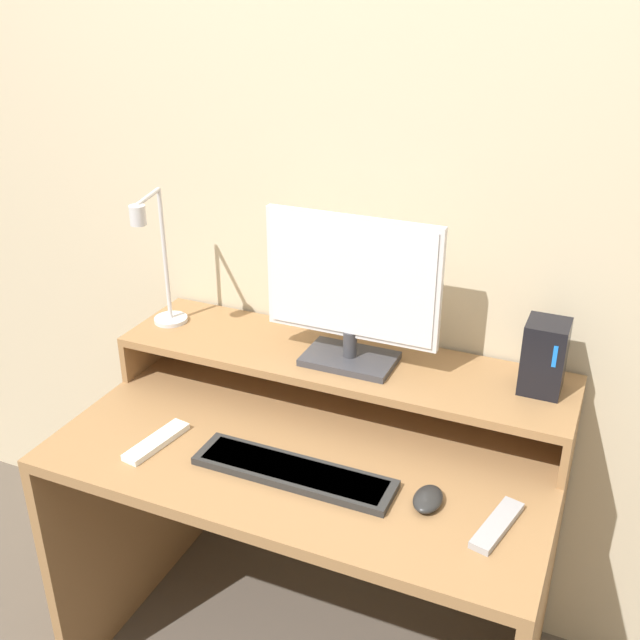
% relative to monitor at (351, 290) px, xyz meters
% --- Properties ---
extents(wall_back, '(6.00, 0.05, 2.50)m').
position_rel_monitor_xyz_m(wall_back, '(-0.03, 0.20, 0.15)').
color(wall_back, beige).
rests_on(wall_back, ground_plane).
extents(desk, '(1.21, 0.71, 0.76)m').
position_rel_monitor_xyz_m(desk, '(-0.03, -0.19, -0.56)').
color(desk, olive).
rests_on(desk, ground_plane).
extents(monitor_shelf, '(1.21, 0.30, 0.14)m').
position_rel_monitor_xyz_m(monitor_shelf, '(-0.03, 0.02, -0.22)').
color(monitor_shelf, olive).
rests_on(monitor_shelf, desk).
extents(monitor, '(0.45, 0.15, 0.39)m').
position_rel_monitor_xyz_m(monitor, '(0.00, 0.00, 0.00)').
color(monitor, '#38383D').
rests_on(monitor, monitor_shelf).
extents(desk_lamp, '(0.10, 0.22, 0.40)m').
position_rel_monitor_xyz_m(desk_lamp, '(-0.55, -0.03, -0.01)').
color(desk_lamp, silver).
rests_on(desk_lamp, monitor_shelf).
extents(router_dock, '(0.10, 0.10, 0.18)m').
position_rel_monitor_xyz_m(router_dock, '(0.47, 0.05, -0.11)').
color(router_dock, black).
rests_on(router_dock, monitor_shelf).
extents(keyboard, '(0.48, 0.12, 0.02)m').
position_rel_monitor_xyz_m(keyboard, '(-0.01, -0.33, -0.33)').
color(keyboard, '#282828').
rests_on(keyboard, desk).
extents(mouse, '(0.06, 0.10, 0.03)m').
position_rel_monitor_xyz_m(mouse, '(0.30, -0.30, -0.32)').
color(mouse, black).
rests_on(mouse, desk).
extents(remote_control, '(0.08, 0.20, 0.02)m').
position_rel_monitor_xyz_m(remote_control, '(-0.37, -0.35, -0.33)').
color(remote_control, white).
rests_on(remote_control, desk).
extents(remote_secondary, '(0.08, 0.19, 0.02)m').
position_rel_monitor_xyz_m(remote_secondary, '(0.46, -0.32, -0.33)').
color(remote_secondary, '#99999E').
rests_on(remote_secondary, desk).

